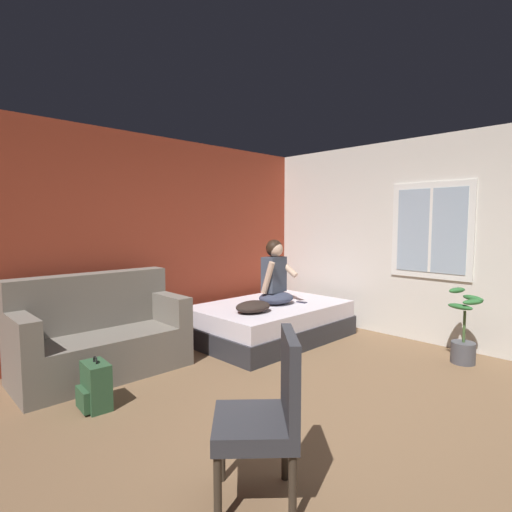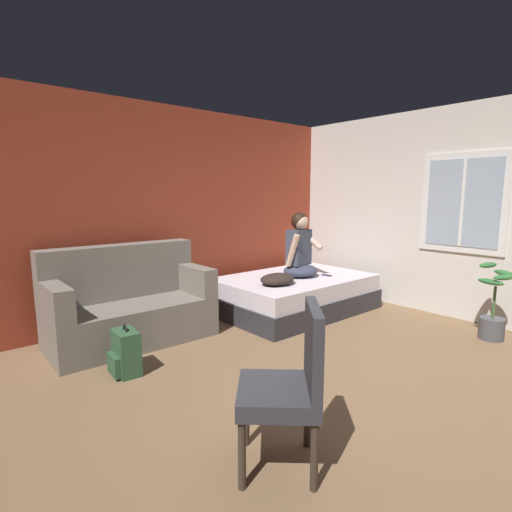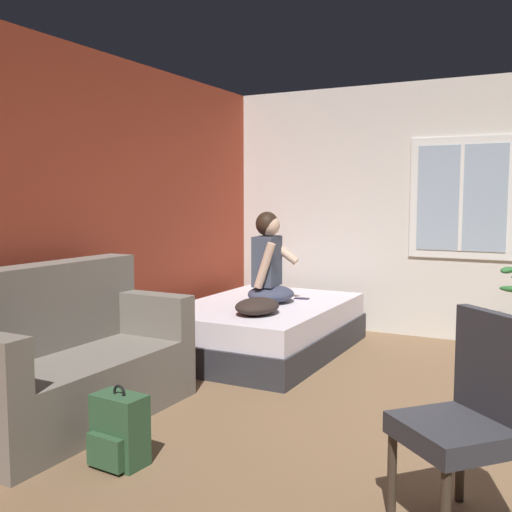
% 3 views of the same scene
% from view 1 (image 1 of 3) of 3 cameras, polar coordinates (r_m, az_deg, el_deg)
% --- Properties ---
extents(ground_plane, '(40.00, 40.00, 0.00)m').
position_cam_1_polar(ground_plane, '(3.34, 9.73, -23.76)').
color(ground_plane, brown).
extents(wall_back_accent, '(10.68, 0.16, 2.70)m').
position_cam_1_polar(wall_back_accent, '(5.29, -17.52, 2.00)').
color(wall_back_accent, '#993823').
rests_on(wall_back_accent, ground).
extents(wall_side_with_window, '(0.19, 7.27, 2.70)m').
position_cam_1_polar(wall_side_with_window, '(5.58, 27.79, 1.82)').
color(wall_side_with_window, silver).
rests_on(wall_side_with_window, ground).
extents(bed, '(2.09, 1.41, 0.48)m').
position_cam_1_polar(bed, '(5.54, 2.04, -9.31)').
color(bed, '#2D2D33').
rests_on(bed, ground).
extents(couch, '(1.71, 0.85, 1.04)m').
position_cam_1_polar(couch, '(4.60, -21.36, -10.60)').
color(couch, slate).
rests_on(couch, ground).
extents(side_chair, '(0.65, 0.65, 0.98)m').
position_cam_1_polar(side_chair, '(2.41, 1.55, -21.36)').
color(side_chair, '#382D23').
rests_on(side_chair, ground).
extents(person_seated, '(0.56, 0.49, 0.88)m').
position_cam_1_polar(person_seated, '(5.46, 2.75, -3.12)').
color(person_seated, '#383D51').
rests_on(person_seated, bed).
extents(backpack, '(0.25, 0.31, 0.46)m').
position_cam_1_polar(backpack, '(3.84, -22.01, -16.92)').
color(backpack, '#2D5133').
rests_on(backpack, ground).
extents(throw_pillow, '(0.49, 0.37, 0.14)m').
position_cam_1_polar(throw_pillow, '(4.97, -0.43, -7.25)').
color(throw_pillow, '#2D231E').
rests_on(throw_pillow, bed).
extents(cell_phone, '(0.09, 0.15, 0.01)m').
position_cam_1_polar(cell_phone, '(5.61, 6.53, -6.57)').
color(cell_phone, black).
rests_on(cell_phone, bed).
extents(potted_plant, '(0.39, 0.37, 0.85)m').
position_cam_1_polar(potted_plant, '(5.16, 27.56, -10.22)').
color(potted_plant, '#4C4C51').
rests_on(potted_plant, ground).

